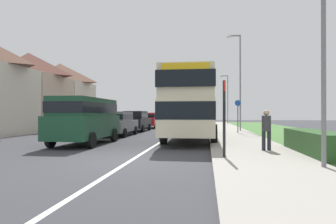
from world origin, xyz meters
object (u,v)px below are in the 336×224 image
(double_decker_bus, at_px, (192,103))
(bus_stop_sign, at_px, (224,113))
(pedestrian_at_stop, at_px, (266,128))
(street_lamp_mid, at_px, (239,77))
(street_lamp_far, at_px, (227,96))
(parked_car_red, at_px, (150,120))
(parked_van_dark_green, at_px, (85,117))
(parked_car_black, at_px, (136,120))
(cycle_route_sign, at_px, (238,115))
(parked_car_grey, at_px, (117,123))

(double_decker_bus, distance_m, bus_stop_sign, 7.85)
(pedestrian_at_stop, xyz_separation_m, street_lamp_mid, (0.43, 12.97, 3.61))
(street_lamp_mid, bearing_deg, street_lamp_far, 89.51)
(double_decker_bus, bearing_deg, street_lamp_mid, 63.61)
(pedestrian_at_stop, bearing_deg, street_lamp_mid, 88.12)
(parked_car_red, xyz_separation_m, pedestrian_at_stop, (8.23, -18.54, 0.08))
(parked_van_dark_green, bearing_deg, pedestrian_at_stop, -15.08)
(parked_car_black, height_order, street_lamp_far, street_lamp_far)
(bus_stop_sign, xyz_separation_m, cycle_route_sign, (1.73, 12.18, -0.11))
(parked_van_dark_green, relative_size, parked_car_black, 1.11)
(parked_van_dark_green, distance_m, street_lamp_mid, 14.17)
(parked_car_grey, height_order, street_lamp_far, street_lamp_far)
(parked_car_grey, distance_m, parked_car_red, 10.97)
(street_lamp_mid, distance_m, street_lamp_far, 16.06)
(double_decker_bus, xyz_separation_m, parked_car_black, (-5.13, 7.05, -1.19))
(bus_stop_sign, relative_size, street_lamp_far, 0.38)
(street_lamp_mid, bearing_deg, parked_car_red, 147.23)
(parked_van_dark_green, bearing_deg, bus_stop_sign, -32.39)
(parked_car_grey, relative_size, pedestrian_at_stop, 2.71)
(cycle_route_sign, bearing_deg, double_decker_bus, -125.34)
(bus_stop_sign, distance_m, cycle_route_sign, 12.30)
(cycle_route_sign, xyz_separation_m, street_lamp_far, (0.53, 18.76, 2.51))
(parked_car_grey, relative_size, street_lamp_mid, 0.56)
(bus_stop_sign, bearing_deg, double_decker_bus, 100.64)
(parked_car_black, distance_m, cycle_route_sign, 8.71)
(street_lamp_mid, bearing_deg, parked_car_grey, -148.28)
(cycle_route_sign, bearing_deg, pedestrian_at_stop, -90.18)
(street_lamp_far, bearing_deg, parked_car_black, -118.64)
(parked_car_grey, height_order, parked_car_black, parked_car_black)
(bus_stop_sign, height_order, cycle_route_sign, bus_stop_sign)
(parked_car_red, height_order, cycle_route_sign, cycle_route_sign)
(parked_car_black, bearing_deg, cycle_route_sign, -17.17)
(parked_car_grey, xyz_separation_m, bus_stop_sign, (6.60, -9.50, 0.63))
(parked_van_dark_green, relative_size, street_lamp_mid, 0.62)
(parked_van_dark_green, relative_size, pedestrian_at_stop, 2.99)
(parked_van_dark_green, relative_size, street_lamp_far, 0.74)
(parked_car_black, relative_size, street_lamp_far, 0.66)
(double_decker_bus, xyz_separation_m, parked_car_red, (-5.08, 12.77, -1.25))
(parked_van_dark_green, xyz_separation_m, street_lamp_mid, (8.65, 10.75, 3.23))
(parked_car_black, bearing_deg, street_lamp_far, 61.36)
(double_decker_bus, height_order, parked_car_red, double_decker_bus)
(parked_van_dark_green, bearing_deg, parked_car_black, 90.31)
(parked_car_red, xyz_separation_m, street_lamp_far, (8.79, 10.47, 3.05))
(double_decker_bus, distance_m, pedestrian_at_stop, 6.68)
(parked_car_red, xyz_separation_m, street_lamp_mid, (8.65, -5.57, 3.69))
(pedestrian_at_stop, height_order, street_lamp_mid, street_lamp_mid)
(bus_stop_sign, xyz_separation_m, street_lamp_mid, (2.13, 14.89, 3.04))
(cycle_route_sign, bearing_deg, parked_car_red, 134.92)
(pedestrian_at_stop, relative_size, cycle_route_sign, 0.66)
(parked_car_red, distance_m, cycle_route_sign, 11.71)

